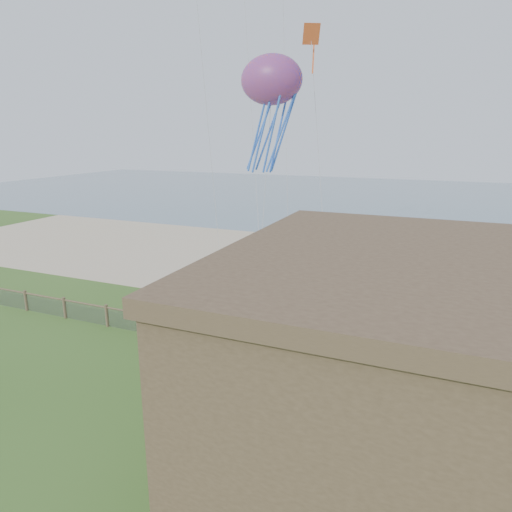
# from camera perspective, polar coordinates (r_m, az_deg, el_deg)

# --- Properties ---
(ground) EXTENTS (160.00, 160.00, 0.00)m
(ground) POSITION_cam_1_polar(r_m,az_deg,el_deg) (18.96, -15.78, -18.06)
(ground) COLOR #3B6020
(ground) RESTS_ON ground
(sand_beach) EXTENTS (72.00, 20.00, 0.02)m
(sand_beach) POSITION_cam_1_polar(r_m,az_deg,el_deg) (37.12, 5.58, -0.98)
(sand_beach) COLOR #C9B691
(sand_beach) RESTS_ON ground
(ocean) EXTENTS (160.00, 68.00, 0.02)m
(ocean) POSITION_cam_1_polar(r_m,az_deg,el_deg) (79.50, 15.16, 7.12)
(ocean) COLOR slate
(ocean) RESTS_ON ground
(chainlink_fence) EXTENTS (36.20, 0.20, 1.25)m
(chainlink_fence) POSITION_cam_1_polar(r_m,az_deg,el_deg) (23.03, -6.53, -9.79)
(chainlink_fence) COLOR brown
(chainlink_fence) RESTS_ON ground
(motel_deck) EXTENTS (15.00, 2.00, 0.50)m
(motel_deck) POSITION_cam_1_polar(r_m,az_deg,el_deg) (19.98, 28.13, -16.71)
(motel_deck) COLOR brown
(motel_deck) RESTS_ON ground
(picnic_table) EXTENTS (1.87, 1.48, 0.74)m
(picnic_table) POSITION_cam_1_polar(r_m,az_deg,el_deg) (21.55, -3.58, -12.07)
(picnic_table) COLOR brown
(picnic_table) RESTS_ON ground
(octopus_kite) EXTENTS (4.52, 3.86, 7.86)m
(octopus_kite) POSITION_cam_1_polar(r_m,az_deg,el_deg) (31.09, 1.90, 17.46)
(octopus_kite) COLOR #F05125
(kite_red) EXTENTS (1.90, 2.11, 2.64)m
(kite_red) POSITION_cam_1_polar(r_m,az_deg,el_deg) (31.50, 6.89, 24.66)
(kite_red) COLOR orange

